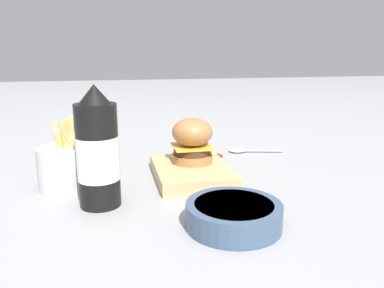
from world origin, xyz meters
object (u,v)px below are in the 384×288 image
side_bowl (234,214)px  spoon (243,150)px  ketchup_bottle (98,153)px  fries_basket (64,167)px  burger (192,140)px  serving_board (192,172)px

side_bowl → spoon: side_bowl is taller
ketchup_bottle → fries_basket: (-0.11, -0.07, -0.05)m
burger → fries_basket: size_ratio=0.68×
serving_board → spoon: bearing=134.3°
serving_board → side_bowl: 0.25m
ketchup_bottle → fries_basket: size_ratio=1.47×
burger → ketchup_bottle: (0.14, -0.20, 0.02)m
burger → spoon: size_ratio=0.67×
ketchup_bottle → fries_basket: bearing=-145.9°
burger → side_bowl: bearing=1.4°
fries_basket → spoon: bearing=111.9°
serving_board → side_bowl: size_ratio=1.39×
burger → spoon: burger is taller
fries_basket → ketchup_bottle: bearing=34.1°
serving_board → side_bowl: bearing=3.3°
fries_basket → side_bowl: bearing=49.2°
burger → fries_basket: 0.28m
serving_board → fries_basket: size_ratio=1.44×
fries_basket → burger: bearing=96.5°
burger → spoon: bearing=130.4°
serving_board → spoon: serving_board is taller
serving_board → ketchup_bottle: (0.11, -0.20, 0.09)m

